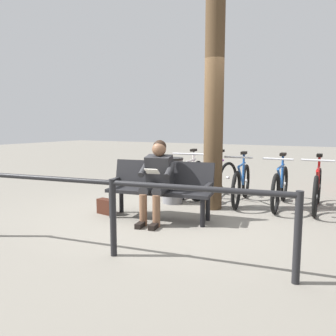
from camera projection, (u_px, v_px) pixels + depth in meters
ground_plane at (166, 218)px, 5.13m from camera, size 40.00×40.00×0.00m
bench at (161, 185)px, 5.10m from camera, size 1.65×0.71×0.87m
person_reading at (157, 177)px, 4.92m from camera, size 0.53×0.80×1.20m
handbag at (106, 207)px, 5.37m from camera, size 0.32×0.18×0.24m
tree_trunk at (214, 93)px, 5.50m from camera, size 0.32×0.32×3.91m
litter_bin at (173, 180)px, 6.09m from camera, size 0.39×0.39×0.84m
bicycle_purple at (317, 189)px, 5.59m from camera, size 0.48×1.68×0.94m
bicycle_blue at (280, 187)px, 5.80m from camera, size 0.48×1.68×0.94m
bicycle_orange at (241, 184)px, 6.10m from camera, size 0.48×1.68×0.94m
bicycle_green at (214, 179)px, 6.61m from camera, size 0.58×1.64×0.94m
bicycle_black at (191, 178)px, 6.79m from camera, size 0.48×1.68×0.94m
railing_fence at (113, 201)px, 3.58m from camera, size 3.77×0.54×0.85m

